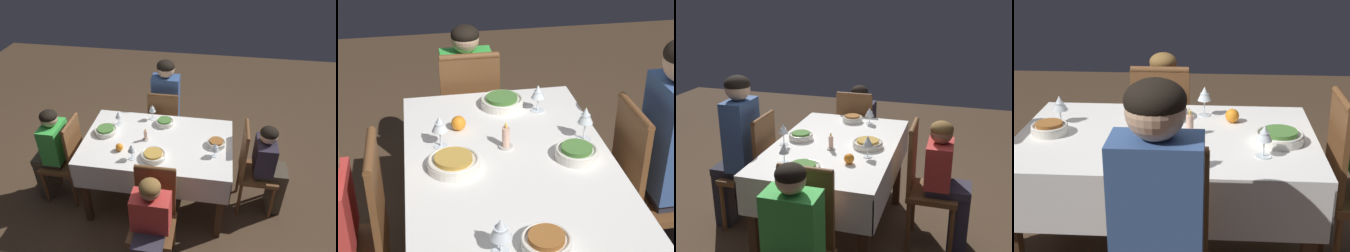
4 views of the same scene
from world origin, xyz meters
The scene contains 20 objects.
ground_plane centered at (0.00, 0.00, 0.00)m, with size 8.00×8.00×0.00m, color #4C3826.
dining_table centered at (0.00, 0.00, 0.67)m, with size 1.39×0.89×0.77m.
chair_north centered at (-0.04, 0.66, 0.52)m, with size 0.36×0.36×0.96m.
chair_south centered at (0.09, -0.66, 0.52)m, with size 0.36×0.36×0.96m.
chair_west centered at (-0.91, -0.08, 0.52)m, with size 0.36×0.36×0.96m.
chair_east centered at (0.91, 0.07, 0.52)m, with size 0.36×0.36×0.96m.
person_adult_denim centered at (-0.04, 0.80, 0.71)m, with size 0.30×0.34×1.26m.
person_child_red centered at (0.09, -0.82, 0.55)m, with size 0.30×0.33×0.99m.
person_child_green centered at (-1.07, -0.08, 0.58)m, with size 0.33×0.30×1.05m.
person_child_dark centered at (1.07, 0.07, 0.54)m, with size 0.33×0.30×0.98m.
bowl_north centered at (0.02, 0.28, 0.80)m, with size 0.18×0.18×0.06m.
wine_glass_north centered at (-0.12, 0.36, 0.89)m, with size 0.07×0.07×0.16m.
bowl_south centered at (0.01, -0.24, 0.80)m, with size 0.22×0.22×0.06m.
wine_glass_south centered at (-0.17, -0.28, 0.89)m, with size 0.07×0.07×0.15m.
bowl_west centered at (-0.52, 0.05, 0.80)m, with size 0.22×0.22×0.06m.
wine_glass_west centered at (-0.43, 0.22, 0.87)m, with size 0.07×0.07×0.14m.
bowl_east centered at (0.54, 0.02, 0.80)m, with size 0.17×0.17×0.06m.
wine_glass_east centered at (0.54, -0.13, 0.87)m, with size 0.08×0.08×0.14m.
candle_centerpiece centered at (-0.11, 0.00, 0.82)m, with size 0.06×0.06×0.13m.
orange_fruit centered at (-0.31, -0.19, 0.81)m, with size 0.07×0.07×0.07m, color orange.
Camera 1 is at (0.48, -2.39, 2.65)m, focal length 35.00 mm.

